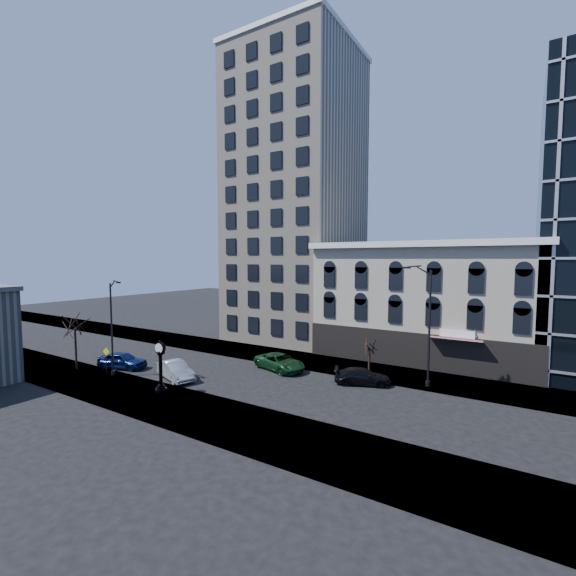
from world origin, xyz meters
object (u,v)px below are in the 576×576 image
Objects in this scene: street_lamp_near at (114,303)px; warning_sign at (106,356)px; car_near_a at (122,360)px; street_clock at (161,369)px; car_near_b at (176,370)px.

warning_sign is at bearing -171.97° from street_lamp_near.
street_lamp_near is 3.65× the size of warning_sign.
car_near_a is at bearing 148.22° from street_lamp_near.
street_clock is 8.31m from warning_sign.
car_near_a is (-2.19, 2.21, -6.05)m from street_lamp_near.
street_lamp_near is at bearing -153.13° from car_near_a.
warning_sign is 0.51× the size of car_near_a.
street_lamp_near reaches higher than street_clock.
warning_sign is (-1.60, 0.15, -5.06)m from street_lamp_near.
street_clock is at bearing -131.13° from car_near_b.
warning_sign reaches higher than car_near_a.
street_clock reaches higher than car_near_a.
street_clock is at bearing -124.96° from car_near_a.
car_near_a is 7.08m from car_near_b.
car_near_b is (-1.81, 3.12, -1.20)m from street_clock.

